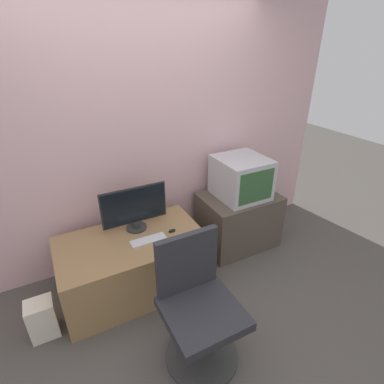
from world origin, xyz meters
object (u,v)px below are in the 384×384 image
(keyboard, at_px, (148,240))
(office_chair, at_px, (198,310))
(main_monitor, at_px, (135,208))
(mouse, at_px, (172,231))
(cardboard_box_lower, at_px, (42,319))
(crt_tv, at_px, (241,178))

(keyboard, relative_size, office_chair, 0.32)
(main_monitor, relative_size, mouse, 8.74)
(mouse, bearing_deg, office_chair, -101.56)
(office_chair, xyz_separation_m, cardboard_box_lower, (-1.02, 0.69, -0.27))
(crt_tv, xyz_separation_m, cardboard_box_lower, (-2.09, -0.31, -0.66))
(crt_tv, height_order, office_chair, crt_tv)
(mouse, distance_m, cardboard_box_lower, 1.26)
(main_monitor, height_order, mouse, main_monitor)
(main_monitor, height_order, crt_tv, crt_tv)
(cardboard_box_lower, bearing_deg, mouse, 5.53)
(crt_tv, relative_size, office_chair, 0.54)
(crt_tv, height_order, cardboard_box_lower, crt_tv)
(keyboard, xyz_separation_m, office_chair, (0.08, -0.78, -0.12))
(main_monitor, bearing_deg, keyboard, -82.67)
(keyboard, distance_m, office_chair, 0.80)
(main_monitor, distance_m, office_chair, 1.08)
(cardboard_box_lower, bearing_deg, keyboard, 5.35)
(crt_tv, distance_m, cardboard_box_lower, 2.21)
(keyboard, relative_size, crt_tv, 0.60)
(main_monitor, relative_size, crt_tv, 1.16)
(cardboard_box_lower, bearing_deg, crt_tv, 8.51)
(office_chair, bearing_deg, crt_tv, 43.38)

